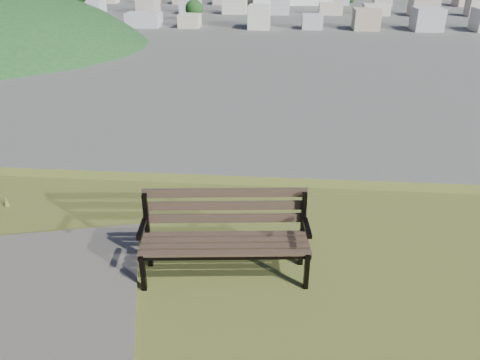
{
  "coord_description": "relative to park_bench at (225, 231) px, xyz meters",
  "views": [
    {
      "loc": [
        0.14,
        -2.85,
        28.45
      ],
      "look_at": [
        -0.42,
        3.58,
        25.3
      ],
      "focal_mm": 35.0,
      "sensor_mm": 36.0,
      "label": 1
    }
  ],
  "objects": [
    {
      "name": "park_bench",
      "position": [
        0.0,
        0.0,
        0.0
      ],
      "size": [
        1.96,
        0.8,
        1.0
      ],
      "rotation": [
        0.0,
        0.0,
        0.1
      ],
      "color": "#423226",
      "rests_on": "hilltop_mesa"
    },
    {
      "name": "gravel_patch",
      "position": [
        -2.06,
        -1.16,
        -0.53
      ],
      "size": [
        3.3,
        4.07,
        0.07
      ],
      "primitive_type": "cube",
      "rotation": [
        0.0,
        0.0,
        0.25
      ],
      "color": "#5B554F",
      "rests_on": "hilltop_mesa"
    }
  ]
}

